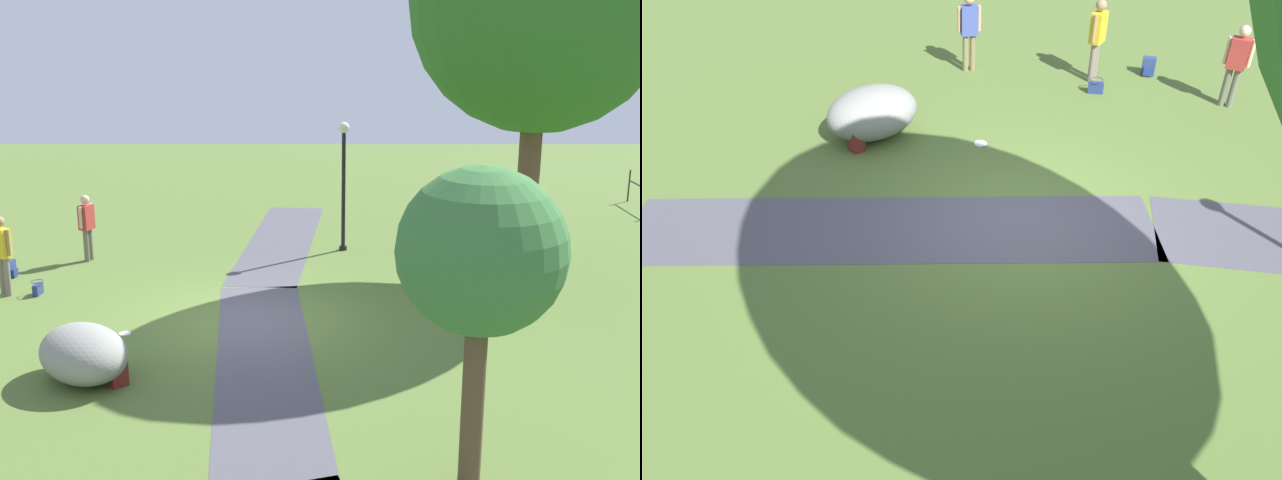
% 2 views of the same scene
% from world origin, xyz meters
% --- Properties ---
extents(ground_plane, '(48.00, 48.00, 0.00)m').
position_xyz_m(ground_plane, '(0.00, 0.00, 0.00)').
color(ground_plane, '#566F32').
extents(footpath_segment_near, '(8.10, 2.28, 0.01)m').
position_xyz_m(footpath_segment_near, '(-6.01, 0.35, 0.00)').
color(footpath_segment_near, '#504E58').
rests_on(footpath_segment_near, ground).
extents(footpath_segment_mid, '(8.13, 2.48, 0.01)m').
position_xyz_m(footpath_segment_mid, '(1.96, 0.45, 0.00)').
color(footpath_segment_mid, '#504E58').
rests_on(footpath_segment_mid, ground).
extents(large_shade_tree, '(5.67, 5.67, 8.96)m').
position_xyz_m(large_shade_tree, '(-3.07, 6.13, 6.11)').
color(large_shade_tree, brown).
rests_on(large_shade_tree, ground).
extents(young_tree_near_path, '(2.04, 2.04, 4.10)m').
position_xyz_m(young_tree_near_path, '(5.86, 3.32, 3.04)').
color(young_tree_near_path, brown).
rests_on(young_tree_near_path, ground).
extents(lamp_post, '(0.28, 0.28, 3.30)m').
position_xyz_m(lamp_post, '(-5.10, 1.99, 2.05)').
color(lamp_post, black).
rests_on(lamp_post, ground).
extents(lawn_boulder, '(2.18, 2.16, 0.93)m').
position_xyz_m(lawn_boulder, '(2.79, -2.45, 0.46)').
color(lawn_boulder, gray).
rests_on(lawn_boulder, ground).
extents(woman_with_handbag, '(0.38, 0.47, 1.74)m').
position_xyz_m(woman_with_handbag, '(-1.48, -5.37, 1.01)').
color(woman_with_handbag, gray).
rests_on(woman_with_handbag, ground).
extents(passerby_on_path, '(0.49, 0.35, 1.65)m').
position_xyz_m(passerby_on_path, '(-4.11, -4.31, 0.95)').
color(passerby_on_path, '#656351').
rests_on(passerby_on_path, ground).
extents(handbag_on_grass, '(0.33, 0.29, 0.31)m').
position_xyz_m(handbag_on_grass, '(-1.51, -4.69, 0.14)').
color(handbag_on_grass, navy).
rests_on(handbag_on_grass, ground).
extents(backpack_by_boulder, '(0.35, 0.35, 0.40)m').
position_xyz_m(backpack_by_boulder, '(3.01, -1.85, 0.19)').
color(backpack_by_boulder, maroon).
rests_on(backpack_by_boulder, ground).
extents(spare_backpack_on_lawn, '(0.31, 0.29, 0.40)m').
position_xyz_m(spare_backpack_on_lawn, '(-2.75, -5.76, 0.19)').
color(spare_backpack_on_lawn, navy).
rests_on(spare_backpack_on_lawn, ground).
extents(frisbee_on_grass, '(0.23, 0.23, 0.02)m').
position_xyz_m(frisbee_on_grass, '(0.78, -2.28, 0.01)').
color(frisbee_on_grass, white).
rests_on(frisbee_on_grass, ground).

